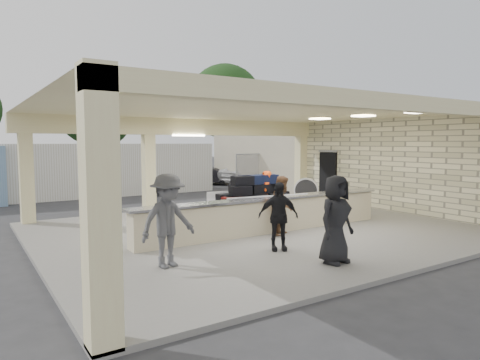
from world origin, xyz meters
TOP-DOWN VIEW (x-y plane):
  - ground at (0.00, 0.00)m, footprint 120.00×120.00m
  - pavilion at (0.21, 0.66)m, footprint 12.01×10.00m
  - baggage_counter at (0.00, -0.50)m, footprint 8.20×0.58m
  - luggage_cart at (0.24, 0.53)m, footprint 2.82×1.98m
  - drum_fan at (4.45, 2.91)m, footprint 0.94×0.91m
  - baggage_handler at (0.61, 0.49)m, footprint 0.63×0.68m
  - passenger_a at (0.09, -1.00)m, footprint 0.85×0.69m
  - passenger_b at (-1.06, -2.26)m, footprint 0.99×0.72m
  - passenger_c at (-3.76, -2.13)m, footprint 1.28×0.65m
  - passenger_d at (-0.72, -3.75)m, footprint 0.94×0.49m
  - car_white_a at (8.18, 12.39)m, footprint 4.87×3.33m
  - car_white_b at (10.44, 13.40)m, footprint 4.66×2.87m
  - car_dark at (4.81, 14.37)m, footprint 4.52×4.20m
  - container_white at (-1.64, 11.47)m, footprint 11.82×2.37m
  - fence at (11.00, 9.00)m, footprint 12.06×0.06m
  - tree_mid at (2.32, 26.16)m, footprint 6.00×5.60m
  - tree_right at (14.32, 25.16)m, footprint 7.20×7.00m
  - adjacent_building at (9.50, 10.00)m, footprint 6.00×8.00m

SIDE VIEW (x-z plane):
  - ground at x=0.00m, z-range 0.00..0.00m
  - baggage_counter at x=0.00m, z-range 0.10..1.08m
  - car_white_a at x=8.18m, z-range 0.00..1.27m
  - drum_fan at x=4.45m, z-range 0.14..1.23m
  - car_white_b at x=10.44m, z-range 0.00..1.38m
  - car_dark at x=4.81m, z-range 0.00..1.53m
  - passenger_b at x=-1.06m, z-range 0.10..1.70m
  - passenger_a at x=0.09m, z-range 0.10..1.71m
  - baggage_handler at x=0.61m, z-range 0.10..1.75m
  - luggage_cart at x=0.24m, z-range 0.19..1.72m
  - passenger_d at x=-0.72m, z-range 0.10..1.94m
  - passenger_c at x=-3.76m, z-range 0.10..2.00m
  - fence at x=11.00m, z-range 0.04..2.07m
  - container_white at x=-1.64m, z-range 0.00..2.56m
  - pavilion at x=0.21m, z-range -0.43..3.12m
  - adjacent_building at x=9.50m, z-range 0.00..3.20m
  - tree_mid at x=2.32m, z-range 0.96..8.96m
  - tree_right at x=14.32m, z-range 1.21..11.21m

